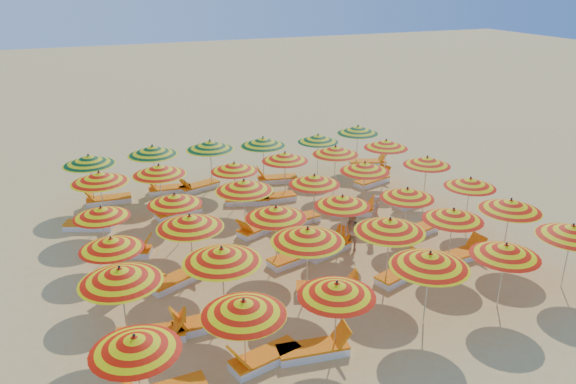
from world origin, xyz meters
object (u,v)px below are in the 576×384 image
object	(u,v)px
umbrella_29	(386,144)
umbrella_0	(135,344)
umbrella_6	(120,275)
lounger_23	(108,199)
umbrella_22	(365,167)
lounger_13	(126,251)
umbrella_20	(244,185)
umbrella_23	(427,161)
umbrella_33	(263,142)
lounger_8	(135,285)
lounger_14	(259,228)
umbrella_17	(470,183)
umbrella_21	(314,180)
umbrella_10	(453,215)
umbrella_16	(407,193)
umbrella_14	(276,212)
umbrella_26	(234,167)
umbrella_8	(308,235)
umbrella_2	(337,289)
lounger_12	(415,232)
lounger_4	(204,323)
umbrella_27	(285,157)
lounger_19	(177,212)
lounger_17	(412,201)
lounger_7	(461,255)
umbrella_35	(358,130)
lounger_2	(315,349)
umbrella_31	(153,150)
umbrella_18	(101,212)
lounger_22	(373,180)
umbrella_25	(159,170)
lounger_25	(199,186)
umbrella_15	(342,201)
umbrella_13	(190,221)
beachgoer_b	(352,232)
umbrella_1	(244,308)
umbrella_5	(572,231)
umbrella_19	(175,199)
lounger_11	(329,248)
beachgoer_a	(375,214)
umbrella_9	(390,225)
lounger_21	(273,198)
lounger_1	(264,358)
lounger_27	(368,163)
lounger_24	(169,189)
umbrella_28	(336,150)
lounger_16	(354,211)
lounger_15	(296,220)

from	to	relation	value
umbrella_29	umbrella_0	bearing A→B (deg)	-140.03
umbrella_6	lounger_23	bearing A→B (deg)	87.16
umbrella_22	lounger_13	xyz separation A→B (m)	(-8.88, -0.33, -1.60)
umbrella_20	umbrella_23	bearing A→B (deg)	1.54
umbrella_33	lounger_8	bearing A→B (deg)	-132.95
lounger_13	lounger_14	xyz separation A→B (m)	(4.53, -0.02, 0.00)
umbrella_17	umbrella_0	bearing A→B (deg)	-158.00
umbrella_0	umbrella_21	size ratio (longest dim) A/B	0.86
umbrella_10	umbrella_16	xyz separation A→B (m)	(-0.24, 2.09, -0.03)
umbrella_14	umbrella_26	xyz separation A→B (m)	(0.18, 4.81, -0.09)
umbrella_8	umbrella_17	bearing A→B (deg)	16.21
umbrella_2	lounger_12	size ratio (longest dim) A/B	1.14
lounger_4	umbrella_17	bearing A→B (deg)	-167.61
umbrella_17	lounger_14	bearing A→B (deg)	161.60
umbrella_10	umbrella_27	xyz separation A→B (m)	(-2.55, 7.18, 0.01)
lounger_19	lounger_17	bearing A→B (deg)	151.77
umbrella_26	umbrella_22	bearing A→B (deg)	-25.19
umbrella_0	lounger_7	world-z (taller)	umbrella_0
umbrella_35	lounger_2	xyz separation A→B (m)	(-7.70, -11.94, -1.63)
umbrella_17	umbrella_31	size ratio (longest dim) A/B	0.86
umbrella_18	umbrella_21	size ratio (longest dim) A/B	0.77
lounger_4	lounger_22	world-z (taller)	same
umbrella_25	umbrella_29	size ratio (longest dim) A/B	1.07
umbrella_21	lounger_25	world-z (taller)	umbrella_21
umbrella_15	lounger_17	bearing A→B (deg)	27.99
umbrella_13	beachgoer_b	bearing A→B (deg)	-2.30
umbrella_1	umbrella_5	distance (m)	9.65
umbrella_19	umbrella_18	bearing A→B (deg)	-177.47
lounger_11	beachgoer_b	distance (m)	0.92
lounger_17	beachgoer_a	size ratio (longest dim) A/B	1.33
umbrella_9	lounger_21	distance (m)	7.46
umbrella_9	lounger_13	xyz separation A→B (m)	(-6.79, 4.74, -1.73)
umbrella_21	umbrella_15	bearing A→B (deg)	-89.75
lounger_1	lounger_8	world-z (taller)	same
umbrella_33	lounger_11	size ratio (longest dim) A/B	1.13
umbrella_10	umbrella_14	distance (m)	5.34
lounger_27	beachgoer_a	xyz separation A→B (m)	(-3.51, -6.48, 0.54)
umbrella_10	lounger_14	size ratio (longest dim) A/B	1.17
umbrella_22	umbrella_5	bearing A→B (deg)	-70.66
umbrella_5	lounger_25	distance (m)	14.15
umbrella_15	lounger_24	size ratio (longest dim) A/B	1.31
lounger_14	lounger_25	world-z (taller)	same
lounger_12	umbrella_16	bearing A→B (deg)	-7.50
umbrella_8	umbrella_28	distance (m)	8.25
umbrella_5	lounger_2	bearing A→B (deg)	-179.39
umbrella_21	lounger_17	world-z (taller)	umbrella_21
umbrella_9	lounger_17	distance (m)	6.58
lounger_16	lounger_15	bearing A→B (deg)	-162.78
umbrella_35	lounger_8	world-z (taller)	umbrella_35
umbrella_9	beachgoer_b	world-z (taller)	umbrella_9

